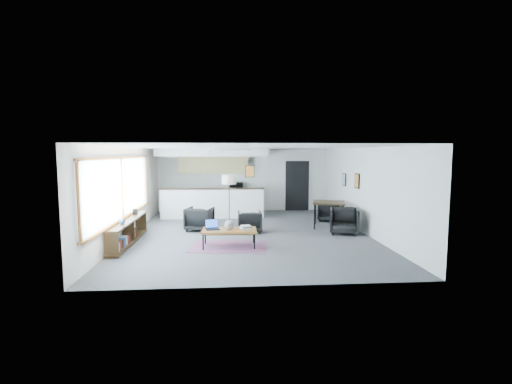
{
  "coord_description": "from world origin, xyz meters",
  "views": [
    {
      "loc": [
        -0.6,
        -11.03,
        2.42
      ],
      "look_at": [
        0.26,
        0.4,
        1.22
      ],
      "focal_mm": 26.0,
      "sensor_mm": 36.0,
      "label": 1
    }
  ],
  "objects": [
    {
      "name": "armchair_right",
      "position": [
        0.04,
        0.13,
        0.36
      ],
      "size": [
        0.71,
        0.66,
        0.73
      ],
      "primitive_type": "imported",
      "rotation": [
        0.0,
        0.0,
        3.14
      ],
      "color": "black",
      "rests_on": "floor"
    },
    {
      "name": "doorway",
      "position": [
        2.3,
        4.42,
        1.07
      ],
      "size": [
        1.1,
        0.12,
        2.15
      ],
      "color": "black",
      "rests_on": "room"
    },
    {
      "name": "track_light",
      "position": [
        -0.59,
        2.2,
        2.53
      ],
      "size": [
        1.6,
        0.07,
        0.15
      ],
      "color": "silver",
      "rests_on": "room"
    },
    {
      "name": "floor_lamp",
      "position": [
        -0.58,
        1.5,
        1.48
      ],
      "size": [
        0.5,
        0.5,
        1.7
      ],
      "rotation": [
        0.0,
        0.0,
        0.03
      ],
      "color": "black",
      "rests_on": "floor"
    },
    {
      "name": "room",
      "position": [
        0.0,
        0.0,
        1.3
      ],
      "size": [
        7.02,
        9.02,
        2.62
      ],
      "color": "#48484B",
      "rests_on": "ground"
    },
    {
      "name": "coffee_table",
      "position": [
        -0.59,
        -1.57,
        0.42
      ],
      "size": [
        1.42,
        0.79,
        0.46
      ],
      "rotation": [
        0.0,
        0.0,
        -0.03
      ],
      "color": "brown",
      "rests_on": "floor"
    },
    {
      "name": "armchair_left",
      "position": [
        -1.51,
        0.57,
        0.4
      ],
      "size": [
        0.93,
        0.9,
        0.8
      ],
      "primitive_type": "imported",
      "rotation": [
        0.0,
        0.0,
        2.9
      ],
      "color": "black",
      "rests_on": "floor"
    },
    {
      "name": "dining_table",
      "position": [
        2.67,
        0.74,
        0.77
      ],
      "size": [
        1.23,
        1.23,
        0.85
      ],
      "rotation": [
        0.0,
        0.0,
        -0.27
      ],
      "color": "#322211",
      "rests_on": "floor"
    },
    {
      "name": "wall_art_upper",
      "position": [
        3.47,
        1.7,
        1.5
      ],
      "size": [
        0.03,
        0.34,
        0.44
      ],
      "color": "black",
      "rests_on": "room"
    },
    {
      "name": "dining_chair_near",
      "position": [
        2.88,
        -0.25,
        0.36
      ],
      "size": [
        0.86,
        0.83,
        0.73
      ],
      "primitive_type": "imported",
      "rotation": [
        0.0,
        0.0,
        -0.28
      ],
      "color": "black",
      "rests_on": "floor"
    },
    {
      "name": "window",
      "position": [
        -3.46,
        -0.9,
        1.46
      ],
      "size": [
        0.1,
        5.95,
        1.66
      ],
      "color": "#8CBFFF",
      "rests_on": "room"
    },
    {
      "name": "microwave",
      "position": [
        -0.27,
        4.15,
        1.11
      ],
      "size": [
        0.55,
        0.33,
        0.36
      ],
      "primitive_type": "imported",
      "rotation": [
        0.0,
        0.0,
        -0.06
      ],
      "color": "black",
      "rests_on": "kitchenette"
    },
    {
      "name": "kilim_rug",
      "position": [
        -0.59,
        -1.57,
        0.01
      ],
      "size": [
        2.15,
        1.61,
        0.01
      ],
      "rotation": [
        0.0,
        0.0,
        -0.14
      ],
      "color": "#643450",
      "rests_on": "floor"
    },
    {
      "name": "kitchenette",
      "position": [
        -1.2,
        3.71,
        1.38
      ],
      "size": [
        4.2,
        1.96,
        2.6
      ],
      "color": "white",
      "rests_on": "floor"
    },
    {
      "name": "dining_chair_far",
      "position": [
        3.0,
        1.93,
        0.33
      ],
      "size": [
        0.8,
        0.77,
        0.67
      ],
      "primitive_type": "imported",
      "rotation": [
        0.0,
        0.0,
        2.85
      ],
      "color": "black",
      "rests_on": "floor"
    },
    {
      "name": "ceramic_pot",
      "position": [
        -0.58,
        -1.62,
        0.58
      ],
      "size": [
        0.25,
        0.25,
        0.25
      ],
      "rotation": [
        0.0,
        0.0,
        0.31
      ],
      "color": "gray",
      "rests_on": "coffee_table"
    },
    {
      "name": "console",
      "position": [
        -3.3,
        -1.05,
        0.33
      ],
      "size": [
        0.35,
        3.0,
        0.8
      ],
      "color": "#322211",
      "rests_on": "floor"
    },
    {
      "name": "wall_art_lower",
      "position": [
        3.47,
        0.4,
        1.55
      ],
      "size": [
        0.03,
        0.38,
        0.48
      ],
      "color": "black",
      "rests_on": "room"
    },
    {
      "name": "coaster",
      "position": [
        -0.45,
        -1.76,
        0.46
      ],
      "size": [
        0.12,
        0.12,
        0.01
      ],
      "rotation": [
        0.0,
        0.0,
        -0.18
      ],
      "color": "#E5590C",
      "rests_on": "coffee_table"
    },
    {
      "name": "book_stack",
      "position": [
        -0.15,
        -1.48,
        0.5
      ],
      "size": [
        0.33,
        0.3,
        0.09
      ],
      "rotation": [
        0.0,
        0.0,
        0.32
      ],
      "color": "silver",
      "rests_on": "coffee_table"
    },
    {
      "name": "laptop",
      "position": [
        -1.03,
        -1.48,
        0.53
      ],
      "size": [
        0.4,
        0.36,
        0.25
      ],
      "rotation": [
        0.0,
        0.0,
        0.22
      ],
      "color": "black",
      "rests_on": "coffee_table"
    }
  ]
}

